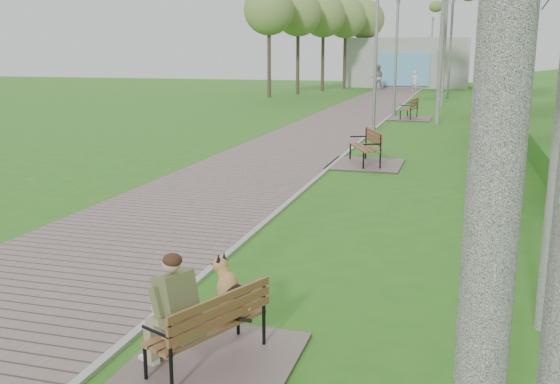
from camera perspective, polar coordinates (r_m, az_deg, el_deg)
The scene contains 11 objects.
walkway at distance 25.39m, azimuth 5.01°, elevation 6.13°, with size 3.50×67.00×0.04m, color #71605B.
kerb at distance 25.11m, azimuth 8.95°, elevation 5.97°, with size 0.10×67.00×0.05m, color #999993.
building_north at distance 54.42m, azimuth 11.56°, elevation 11.52°, with size 10.00×5.20×4.00m.
bench_main at distance 6.03m, azimuth -7.14°, elevation -12.38°, with size 1.54×1.71×1.34m.
bench_second at distance 16.50m, azimuth 7.75°, elevation 3.18°, with size 1.85×2.06×1.14m.
bench_third at distance 28.18m, azimuth 11.70°, elevation 6.96°, with size 1.85×2.05×1.13m.
lamp_post_second at distance 22.55m, azimuth 8.71°, elevation 11.03°, with size 0.19×0.19×4.93m.
lamp_post_third at distance 29.55m, azimuth 10.55°, elevation 11.66°, with size 0.20×0.20×5.29m.
lamp_post_far at distance 54.06m, azimuth 13.65°, elevation 12.09°, with size 0.22×0.22×5.64m.
pedestrian_near at distance 48.37m, azimuth 12.22°, elevation 9.88°, with size 0.54×0.36×1.49m, color silver.
pedestrian_far at distance 49.00m, azimuth 8.91°, elevation 10.30°, with size 0.94×0.73×1.93m, color #9F958B.
Camera 1 is at (3.16, -3.24, 2.92)m, focal length 40.00 mm.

